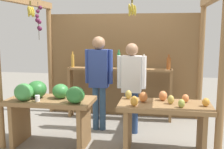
{
  "coord_description": "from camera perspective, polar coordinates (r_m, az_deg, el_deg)",
  "views": [
    {
      "loc": [
        0.77,
        -4.53,
        1.73
      ],
      "look_at": [
        0.0,
        -0.19,
        1.02
      ],
      "focal_mm": 44.75,
      "sensor_mm": 36.0,
      "label": 1
    }
  ],
  "objects": [
    {
      "name": "vendor_man",
      "position": [
        4.76,
        -2.7,
        -0.03
      ],
      "size": [
        0.48,
        0.22,
        1.62
      ],
      "rotation": [
        0.0,
        0.0,
        -0.01
      ],
      "color": "#345377",
      "rests_on": "ground"
    },
    {
      "name": "fruit_counter_right",
      "position": [
        4.0,
        10.55,
        -8.32
      ],
      "size": [
        1.27,
        0.64,
        0.86
      ],
      "color": "olive",
      "rests_on": "ground"
    },
    {
      "name": "market_stall",
      "position": [
        5.05,
        1.18,
        4.56
      ],
      "size": [
        3.16,
        2.03,
        2.27
      ],
      "color": "olive",
      "rests_on": "ground"
    },
    {
      "name": "bottle_shelf_unit",
      "position": [
        5.4,
        1.48,
        -1.08
      ],
      "size": [
        2.02,
        0.22,
        1.36
      ],
      "color": "olive",
      "rests_on": "ground"
    },
    {
      "name": "fruit_counter_left",
      "position": [
        4.25,
        -12.74,
        -5.78
      ],
      "size": [
        1.27,
        0.68,
        0.98
      ],
      "color": "olive",
      "rests_on": "ground"
    },
    {
      "name": "vendor_woman",
      "position": [
        4.62,
        4.0,
        -1.25
      ],
      "size": [
        0.48,
        0.21,
        1.52
      ],
      "rotation": [
        0.0,
        0.0,
        -0.18
      ],
      "color": "navy",
      "rests_on": "ground"
    },
    {
      "name": "ground_plane",
      "position": [
        4.91,
        0.4,
        -11.51
      ],
      "size": [
        12.0,
        12.0,
        0.0
      ],
      "primitive_type": "plane",
      "color": "gray",
      "rests_on": "ground"
    }
  ]
}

